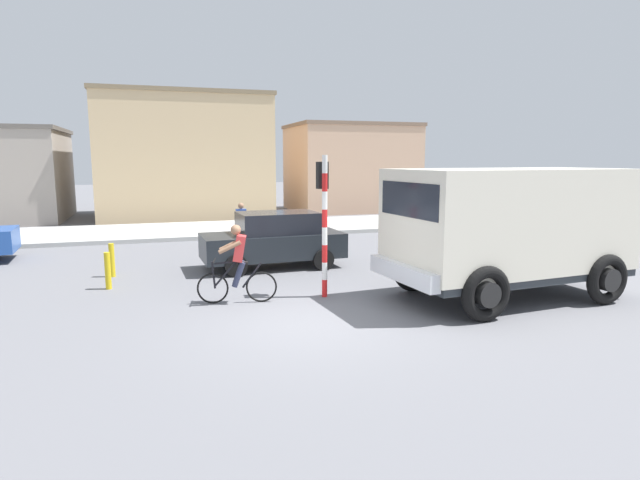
{
  "coord_description": "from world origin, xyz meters",
  "views": [
    {
      "loc": [
        -2.76,
        -9.27,
        3.12
      ],
      "look_at": [
        0.98,
        2.5,
        1.2
      ],
      "focal_mm": 29.47,
      "sensor_mm": 36.0,
      "label": 1
    }
  ],
  "objects_px": {
    "truck_foreground": "(507,225)",
    "car_white_mid": "(274,240)",
    "cyclist": "(237,264)",
    "bollard_far": "(112,260)",
    "pedestrian_near_kerb": "(241,225)",
    "bollard_near": "(108,271)",
    "traffic_light_pole": "(324,206)"
  },
  "relations": [
    {
      "from": "cyclist",
      "to": "bollard_far",
      "type": "distance_m",
      "value": 4.55
    },
    {
      "from": "truck_foreground",
      "to": "bollard_near",
      "type": "distance_m",
      "value": 9.39
    },
    {
      "from": "car_white_mid",
      "to": "pedestrian_near_kerb",
      "type": "distance_m",
      "value": 3.31
    },
    {
      "from": "cyclist",
      "to": "pedestrian_near_kerb",
      "type": "xyz_separation_m",
      "value": [
        1.18,
        6.76,
        -0.02
      ]
    },
    {
      "from": "truck_foreground",
      "to": "traffic_light_pole",
      "type": "distance_m",
      "value": 4.11
    },
    {
      "from": "truck_foreground",
      "to": "pedestrian_near_kerb",
      "type": "bearing_deg",
      "value": 119.62
    },
    {
      "from": "cyclist",
      "to": "bollard_far",
      "type": "xyz_separation_m",
      "value": [
        -2.79,
        3.57,
        -0.41
      ]
    },
    {
      "from": "pedestrian_near_kerb",
      "to": "car_white_mid",
      "type": "bearing_deg",
      "value": -82.91
    },
    {
      "from": "bollard_near",
      "to": "cyclist",
      "type": "bearing_deg",
      "value": -37.89
    },
    {
      "from": "pedestrian_near_kerb",
      "to": "bollard_near",
      "type": "distance_m",
      "value": 6.09
    },
    {
      "from": "truck_foreground",
      "to": "traffic_light_pole",
      "type": "height_order",
      "value": "traffic_light_pole"
    },
    {
      "from": "truck_foreground",
      "to": "cyclist",
      "type": "xyz_separation_m",
      "value": [
        -5.82,
        1.38,
        -0.8
      ]
    },
    {
      "from": "truck_foreground",
      "to": "car_white_mid",
      "type": "height_order",
      "value": "truck_foreground"
    },
    {
      "from": "truck_foreground",
      "to": "car_white_mid",
      "type": "distance_m",
      "value": 6.49
    },
    {
      "from": "truck_foreground",
      "to": "bollard_near",
      "type": "bearing_deg",
      "value": 157.55
    },
    {
      "from": "cyclist",
      "to": "car_white_mid",
      "type": "xyz_separation_m",
      "value": [
        1.59,
        3.47,
        -0.05
      ]
    },
    {
      "from": "car_white_mid",
      "to": "cyclist",
      "type": "bearing_deg",
      "value": -114.63
    },
    {
      "from": "truck_foreground",
      "to": "car_white_mid",
      "type": "xyz_separation_m",
      "value": [
        -4.22,
        4.86,
        -0.85
      ]
    },
    {
      "from": "car_white_mid",
      "to": "bollard_near",
      "type": "bearing_deg",
      "value": -163.45
    },
    {
      "from": "car_white_mid",
      "to": "pedestrian_near_kerb",
      "type": "relative_size",
      "value": 2.51
    },
    {
      "from": "bollard_far",
      "to": "traffic_light_pole",
      "type": "bearing_deg",
      "value": -36.97
    },
    {
      "from": "bollard_far",
      "to": "car_white_mid",
      "type": "bearing_deg",
      "value": -1.28
    },
    {
      "from": "bollard_near",
      "to": "car_white_mid",
      "type": "bearing_deg",
      "value": 16.55
    },
    {
      "from": "cyclist",
      "to": "car_white_mid",
      "type": "relative_size",
      "value": 0.42
    },
    {
      "from": "car_white_mid",
      "to": "truck_foreground",
      "type": "bearing_deg",
      "value": -49.0
    },
    {
      "from": "cyclist",
      "to": "traffic_light_pole",
      "type": "relative_size",
      "value": 0.54
    },
    {
      "from": "car_white_mid",
      "to": "bollard_near",
      "type": "distance_m",
      "value": 4.59
    },
    {
      "from": "bollard_near",
      "to": "bollard_far",
      "type": "distance_m",
      "value": 1.4
    },
    {
      "from": "car_white_mid",
      "to": "bollard_far",
      "type": "distance_m",
      "value": 4.4
    },
    {
      "from": "cyclist",
      "to": "traffic_light_pole",
      "type": "xyz_separation_m",
      "value": [
        1.96,
        -0.01,
        1.2
      ]
    },
    {
      "from": "cyclist",
      "to": "bollard_near",
      "type": "xyz_separation_m",
      "value": [
        -2.79,
        2.17,
        -0.41
      ]
    },
    {
      "from": "traffic_light_pole",
      "to": "bollard_near",
      "type": "height_order",
      "value": "traffic_light_pole"
    }
  ]
}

